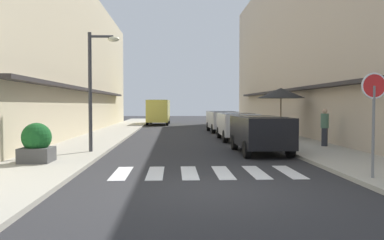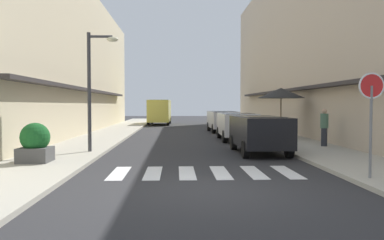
# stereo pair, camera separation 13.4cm
# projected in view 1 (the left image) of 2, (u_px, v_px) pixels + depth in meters

# --- Properties ---
(ground_plane) EXTENTS (83.83, 83.83, 0.00)m
(ground_plane) POSITION_uv_depth(u_px,v_px,m) (188.00, 136.00, 24.09)
(ground_plane) COLOR #2B2B2D
(sidewalk_left) EXTENTS (2.83, 53.34, 0.12)m
(sidewalk_left) POSITION_uv_depth(u_px,v_px,m) (107.00, 135.00, 23.85)
(sidewalk_left) COLOR #ADA899
(sidewalk_left) RESTS_ON ground_plane
(sidewalk_right) EXTENTS (2.83, 53.34, 0.12)m
(sidewalk_right) POSITION_uv_depth(u_px,v_px,m) (268.00, 135.00, 24.32)
(sidewalk_right) COLOR #ADA899
(sidewalk_right) RESTS_ON ground_plane
(building_row_left) EXTENTS (5.50, 36.29, 9.58)m
(building_row_left) POSITION_uv_depth(u_px,v_px,m) (46.00, 59.00, 24.38)
(building_row_left) COLOR beige
(building_row_left) RESTS_ON ground_plane
(building_row_right) EXTENTS (5.50, 36.29, 11.73)m
(building_row_right) POSITION_uv_depth(u_px,v_px,m) (325.00, 43.00, 25.18)
(building_row_right) COLOR #C6B299
(building_row_right) RESTS_ON ground_plane
(crosswalk) EXTENTS (5.20, 2.20, 0.01)m
(crosswalk) POSITION_uv_depth(u_px,v_px,m) (206.00, 173.00, 11.05)
(crosswalk) COLOR silver
(crosswalk) RESTS_ON ground_plane
(parked_car_near) EXTENTS (1.86, 3.98, 1.47)m
(parked_car_near) POSITION_uv_depth(u_px,v_px,m) (260.00, 130.00, 15.31)
(parked_car_near) COLOR black
(parked_car_near) RESTS_ON ground_plane
(parked_car_mid) EXTENTS (1.83, 4.14, 1.47)m
(parked_car_mid) POSITION_uv_depth(u_px,v_px,m) (237.00, 123.00, 20.98)
(parked_car_mid) COLOR silver
(parked_car_mid) RESTS_ON ground_plane
(parked_car_far) EXTENTS (1.90, 4.27, 1.47)m
(parked_car_far) POSITION_uv_depth(u_px,v_px,m) (222.00, 119.00, 27.34)
(parked_car_far) COLOR silver
(parked_car_far) RESTS_ON ground_plane
(delivery_van) EXTENTS (2.13, 5.45, 2.37)m
(delivery_van) POSITION_uv_depth(u_px,v_px,m) (159.00, 110.00, 37.37)
(delivery_van) COLOR #D8CC4C
(delivery_van) RESTS_ON ground_plane
(round_street_sign) EXTENTS (0.65, 0.07, 2.59)m
(round_street_sign) POSITION_uv_depth(u_px,v_px,m) (374.00, 97.00, 9.59)
(round_street_sign) COLOR slate
(round_street_sign) RESTS_ON sidewalk_right
(street_lamp) EXTENTS (1.19, 0.28, 4.55)m
(street_lamp) POSITION_uv_depth(u_px,v_px,m) (96.00, 78.00, 14.98)
(street_lamp) COLOR #38383D
(street_lamp) RESTS_ON sidewalk_left
(cafe_umbrella) EXTENTS (2.56, 2.56, 2.70)m
(cafe_umbrella) POSITION_uv_depth(u_px,v_px,m) (281.00, 93.00, 21.15)
(cafe_umbrella) COLOR #262626
(cafe_umbrella) RESTS_ON sidewalk_right
(planter_corner) EXTENTS (0.94, 0.94, 1.24)m
(planter_corner) POSITION_uv_depth(u_px,v_px,m) (37.00, 143.00, 12.27)
(planter_corner) COLOR #4C4C4C
(planter_corner) RESTS_ON sidewalk_left
(pedestrian_walking_near) EXTENTS (0.34, 0.34, 1.63)m
(pedestrian_walking_near) POSITION_uv_depth(u_px,v_px,m) (325.00, 126.00, 17.01)
(pedestrian_walking_near) COLOR #282B33
(pedestrian_walking_near) RESTS_ON sidewalk_right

